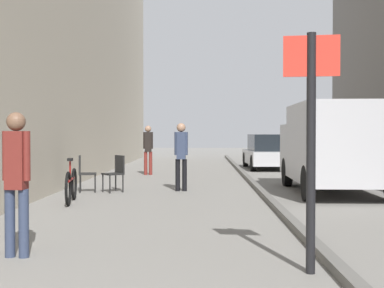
{
  "coord_description": "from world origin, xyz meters",
  "views": [
    {
      "loc": [
        0.11,
        -1.46,
        1.53
      ],
      "look_at": [
        -0.19,
        13.79,
        1.2
      ],
      "focal_mm": 49.98,
      "sensor_mm": 36.0,
      "label": 1
    }
  ],
  "objects": [
    {
      "name": "kerb_strip",
      "position": [
        1.58,
        12.0,
        0.06
      ],
      "size": [
        0.16,
        40.0,
        0.12
      ],
      "primitive_type": "cube",
      "color": "#615F5B",
      "rests_on": "ground_plane"
    },
    {
      "name": "pedestrian_mid_block",
      "position": [
        -0.45,
        12.43,
        1.02
      ],
      "size": [
        0.35,
        0.23,
        1.77
      ],
      "rotation": [
        0.0,
        0.0,
        3.12
      ],
      "color": "black",
      "rests_on": "ground_plane"
    },
    {
      "name": "cafe_chair_near_window",
      "position": [
        -2.11,
        12.15,
        0.55
      ],
      "size": [
        0.62,
        0.62,
        0.94
      ],
      "rotation": [
        0.0,
        0.0,
        2.24
      ],
      "color": "black",
      "rests_on": "ground_plane"
    },
    {
      "name": "bicycle_leaning",
      "position": [
        -2.74,
        10.04,
        0.38
      ],
      "size": [
        0.28,
        1.76,
        0.98
      ],
      "rotation": [
        0.0,
        0.0,
        0.12
      ],
      "color": "black",
      "rests_on": "ground_plane"
    },
    {
      "name": "ground_plane",
      "position": [
        0.0,
        12.0,
        0.0
      ],
      "size": [
        80.0,
        80.0,
        0.0
      ],
      "primitive_type": "plane",
      "color": "gray"
    },
    {
      "name": "parked_car",
      "position": [
        2.9,
        21.06,
        0.71
      ],
      "size": [
        1.93,
        4.25,
        1.45
      ],
      "rotation": [
        0.0,
        0.0,
        0.03
      ],
      "color": "#B7B7BC",
      "rests_on": "ground_plane"
    },
    {
      "name": "street_sign_post",
      "position": [
        1.28,
        4.31,
        1.55
      ],
      "size": [
        0.6,
        0.11,
        2.6
      ],
      "rotation": [
        0.0,
        0.0,
        3.01
      ],
      "color": "black",
      "rests_on": "ground_plane"
    },
    {
      "name": "pedestrian_far_crossing",
      "position": [
        -1.85,
        17.74,
        1.03
      ],
      "size": [
        0.35,
        0.23,
        1.78
      ],
      "rotation": [
        0.0,
        0.0,
        3.15
      ],
      "color": "maroon",
      "rests_on": "ground_plane"
    },
    {
      "name": "cafe_chair_by_doorway",
      "position": [
        -2.92,
        12.12,
        0.55
      ],
      "size": [
        0.52,
        0.52,
        0.94
      ],
      "rotation": [
        0.0,
        0.0,
        4.91
      ],
      "color": "black",
      "rests_on": "ground_plane"
    },
    {
      "name": "delivery_van",
      "position": [
        3.42,
        12.0,
        1.21
      ],
      "size": [
        2.17,
        4.95,
        2.23
      ],
      "rotation": [
        0.0,
        0.0,
        -0.02
      ],
      "color": "#B7B7BC",
      "rests_on": "ground_plane"
    },
    {
      "name": "pedestrian_main_foreground",
      "position": [
        -2.16,
        4.99,
        1.03
      ],
      "size": [
        0.35,
        0.23,
        1.78
      ],
      "rotation": [
        0.0,
        0.0,
        -0.1
      ],
      "color": "#2D3851",
      "rests_on": "ground_plane"
    }
  ]
}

